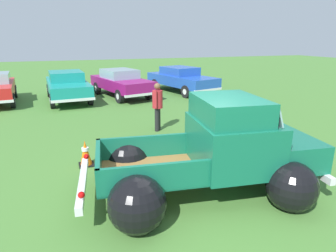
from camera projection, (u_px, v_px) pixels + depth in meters
name	position (u px, v px, depth m)	size (l,w,h in m)	color
ground_plane	(199.00, 191.00, 5.90)	(80.00, 80.00, 0.00)	#477A33
vintage_pickup_truck	(219.00, 155.00, 5.76)	(4.82, 3.22, 1.96)	black
show_car_1	(67.00, 85.00, 14.39)	(2.16, 4.77, 1.43)	black
show_car_2	(121.00, 82.00, 15.38)	(2.86, 4.85, 1.43)	black
show_car_3	(181.00, 79.00, 16.66)	(2.97, 4.99, 1.43)	black
spectator_0	(157.00, 104.00, 9.58)	(0.47, 0.50, 1.61)	black
lane_cone_0	(86.00, 153.00, 7.05)	(0.36, 0.36, 0.63)	black
lane_cone_1	(258.00, 135.00, 8.42)	(0.36, 0.36, 0.63)	black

